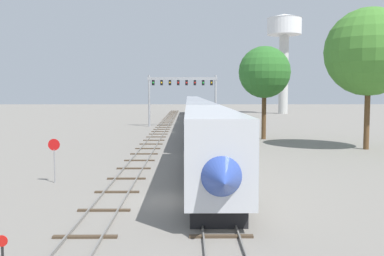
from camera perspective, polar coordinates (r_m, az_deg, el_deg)
name	(u,v)px	position (r m, az deg, el deg)	size (l,w,h in m)	color
ground_plane	(176,201)	(23.99, -2.13, -9.49)	(400.00, 400.00, 0.00)	gray
track_main	(195,123)	(83.47, 0.35, 0.64)	(2.60, 200.00, 0.16)	slate
track_near	(159,133)	(63.66, -4.31, -0.61)	(2.60, 160.00, 0.16)	slate
passenger_train	(196,112)	(74.71, 0.46, 2.13)	(3.04, 115.13, 4.80)	silver
signal_gantry	(182,89)	(75.86, -1.26, 5.16)	(12.10, 0.49, 8.88)	#999BA0
water_tower	(284,36)	(126.49, 11.92, 11.69)	(9.60, 9.60, 27.59)	beige
stop_sign	(54,154)	(29.72, -17.51, -3.28)	(0.76, 0.08, 2.88)	gray
trackside_tree_left	(369,52)	(48.70, 22.07, 9.16)	(8.97, 8.97, 14.49)	brown
trackside_tree_mid	(264,72)	(55.80, 9.42, 7.16)	(6.48, 6.48, 11.66)	brown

